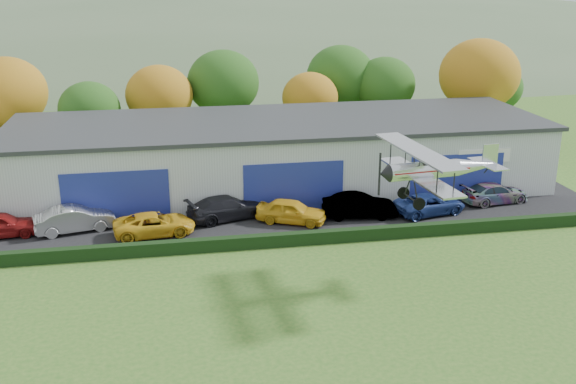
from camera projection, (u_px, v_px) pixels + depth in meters
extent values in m
cube|color=black|center=(268.00, 218.00, 45.23)|extent=(48.00, 9.00, 0.05)
cube|color=black|center=(279.00, 240.00, 40.64)|extent=(46.00, 0.60, 0.80)
cube|color=#B2B7BC|center=(279.00, 155.00, 51.32)|extent=(40.00, 12.00, 5.00)
cube|color=#2D3033|center=(279.00, 122.00, 50.48)|extent=(40.60, 12.60, 0.30)
cube|color=navy|center=(116.00, 198.00, 43.86)|extent=(7.00, 0.12, 3.60)
cube|color=navy|center=(294.00, 188.00, 45.90)|extent=(7.00, 0.12, 3.60)
cube|color=navy|center=(456.00, 179.00, 47.94)|extent=(7.00, 0.12, 3.60)
cylinder|color=#3D2614|center=(14.00, 142.00, 59.07)|extent=(0.36, 0.36, 3.15)
ellipsoid|color=#9F5813|center=(7.00, 92.00, 57.66)|extent=(6.84, 6.84, 6.16)
cylinder|color=#3D2614|center=(93.00, 148.00, 58.51)|extent=(0.36, 0.36, 2.45)
ellipsoid|color=#1E4C14|center=(89.00, 109.00, 57.41)|extent=(5.32, 5.32, 4.79)
cylinder|color=#3D2614|center=(162.00, 138.00, 61.34)|extent=(0.36, 0.36, 2.80)
ellipsoid|color=#9F5813|center=(159.00, 95.00, 60.08)|extent=(6.08, 6.08, 5.47)
cylinder|color=#3D2614|center=(225.00, 128.00, 64.17)|extent=(0.36, 0.36, 3.15)
ellipsoid|color=#1E4C14|center=(223.00, 83.00, 62.75)|extent=(6.84, 6.84, 6.16)
cylinder|color=#3D2614|center=(310.00, 133.00, 63.77)|extent=(0.36, 0.36, 2.45)
ellipsoid|color=#9F5813|center=(310.00, 98.00, 62.67)|extent=(5.32, 5.32, 4.79)
cylinder|color=#3D2614|center=(383.00, 124.00, 66.94)|extent=(0.36, 0.36, 2.80)
ellipsoid|color=#1E4C14|center=(385.00, 85.00, 65.69)|extent=(6.08, 6.08, 5.47)
cylinder|color=#3D2614|center=(475.00, 126.00, 64.46)|extent=(0.36, 0.36, 3.50)
ellipsoid|color=#9F5813|center=(479.00, 75.00, 62.89)|extent=(7.60, 7.60, 6.84)
cylinder|color=#3D2614|center=(493.00, 121.00, 69.04)|extent=(0.36, 0.36, 2.45)
ellipsoid|color=#1E4C14|center=(496.00, 88.00, 67.94)|extent=(5.32, 5.32, 4.79)
cylinder|color=#3D2614|center=(340.00, 119.00, 68.07)|extent=(0.36, 0.36, 3.15)
ellipsoid|color=#1E4C14|center=(341.00, 76.00, 66.66)|extent=(6.84, 6.84, 6.16)
ellipsoid|color=#4C6642|center=(264.00, 105.00, 164.05)|extent=(320.00, 196.00, 56.00)
ellipsoid|color=#4C6642|center=(527.00, 75.00, 174.20)|extent=(240.00, 126.00, 36.00)
imported|color=maroon|center=(0.00, 225.00, 41.84)|extent=(4.84, 2.35, 1.59)
imported|color=silver|center=(75.00, 219.00, 42.72)|extent=(5.35, 2.92, 1.67)
imported|color=gold|center=(154.00, 224.00, 42.15)|extent=(5.38, 2.95, 1.43)
imported|color=black|center=(227.00, 208.00, 44.85)|extent=(5.95, 3.81, 1.60)
imported|color=gold|center=(291.00, 211.00, 44.22)|extent=(5.01, 3.64, 1.59)
imported|color=gray|center=(360.00, 206.00, 45.12)|extent=(5.19, 2.36, 1.65)
imported|color=navy|center=(430.00, 204.00, 45.86)|extent=(5.43, 3.32, 1.41)
imported|color=gray|center=(495.00, 193.00, 48.07)|extent=(5.23, 2.73, 1.45)
cylinder|color=silver|center=(423.00, 170.00, 34.69)|extent=(3.99, 1.32, 0.93)
cone|color=silver|center=(476.00, 166.00, 35.51)|extent=(2.35, 1.16, 0.93)
cone|color=black|center=(385.00, 174.00, 34.11)|extent=(0.61, 0.98, 0.93)
cube|color=maroon|center=(429.00, 169.00, 34.76)|extent=(4.41, 1.39, 0.06)
cube|color=black|center=(433.00, 162.00, 34.69)|extent=(1.29, 0.74, 0.26)
cube|color=silver|center=(420.00, 176.00, 34.74)|extent=(2.04, 7.52, 0.10)
cube|color=silver|center=(418.00, 151.00, 34.24)|extent=(2.19, 7.94, 0.10)
cylinder|color=black|center=(437.00, 179.00, 31.95)|extent=(0.07, 0.07, 1.34)
cylinder|color=black|center=(454.00, 177.00, 32.20)|extent=(0.07, 0.07, 1.34)
cylinder|color=black|center=(391.00, 151.00, 36.83)|extent=(0.07, 0.07, 1.34)
cylinder|color=black|center=(406.00, 150.00, 37.08)|extent=(0.07, 0.07, 1.34)
cylinder|color=black|center=(420.00, 159.00, 34.03)|extent=(0.08, 0.23, 0.77)
cylinder|color=black|center=(414.00, 156.00, 34.68)|extent=(0.08, 0.23, 0.77)
cylinder|color=black|center=(416.00, 190.00, 34.41)|extent=(0.15, 0.72, 1.26)
cylinder|color=black|center=(408.00, 185.00, 35.21)|extent=(0.15, 0.72, 1.26)
cylinder|color=black|center=(411.00, 198.00, 35.00)|extent=(0.27, 1.96, 0.07)
cylinder|color=black|center=(419.00, 204.00, 34.16)|extent=(0.67, 0.21, 0.66)
cylinder|color=black|center=(403.00, 193.00, 35.85)|extent=(0.67, 0.21, 0.66)
cylinder|color=black|center=(487.00, 169.00, 35.78)|extent=(0.38, 0.10, 0.43)
cube|color=silver|center=(488.00, 164.00, 35.69)|extent=(1.20, 2.76, 0.06)
cube|color=silver|center=(490.00, 154.00, 35.55)|extent=(0.93, 0.16, 1.13)
cube|color=black|center=(380.00, 174.00, 34.03)|extent=(0.07, 0.13, 2.27)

